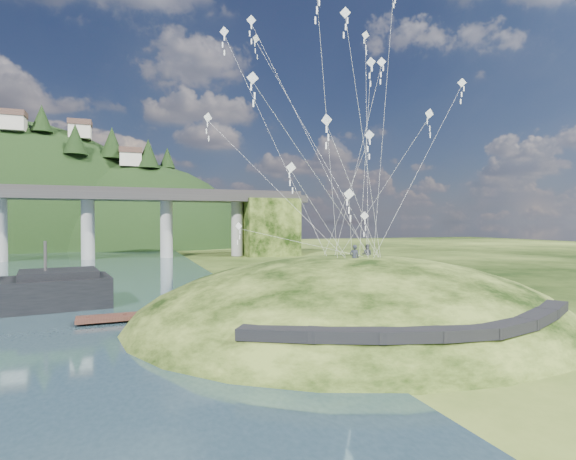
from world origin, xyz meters
name	(u,v)px	position (x,y,z in m)	size (l,w,h in m)	color
ground	(263,333)	(0.00, 0.00, 0.00)	(320.00, 320.00, 0.00)	black
grass_hill	(352,338)	(8.00, 2.00, -1.50)	(36.00, 32.00, 13.00)	black
footpath	(446,325)	(7.46, -9.74, 2.08)	(22.29, 5.84, 0.83)	black
bridge	(32,212)	(-26.46, 70.07, 9.70)	(160.00, 11.00, 15.00)	#2D2B2B
far_ridge	(3,274)	(-43.58, 122.17, -7.44)	(153.00, 70.00, 94.50)	black
wooden_dock	(159,314)	(-6.42, 7.17, 0.38)	(12.15, 2.59, 0.86)	#3A1E17
kite_flyers	(362,244)	(9.16, 2.53, 5.87)	(3.76, 3.92, 2.04)	#262A33
kite_swarm	(319,93)	(5.95, 3.89, 18.11)	(18.84, 14.78, 21.54)	white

